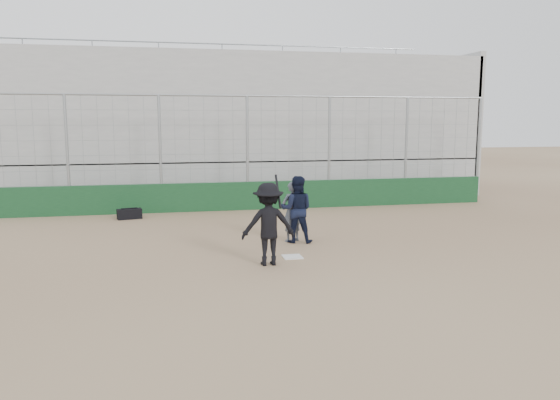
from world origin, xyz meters
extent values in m
plane|color=brown|center=(0.00, 0.00, 0.00)|extent=(90.00, 90.00, 0.00)
cube|color=white|center=(0.00, 0.00, 0.01)|extent=(0.44, 0.44, 0.02)
cube|color=#12391C|center=(0.00, 7.00, 0.50)|extent=(18.00, 0.25, 1.00)
cylinder|color=gray|center=(0.00, 7.00, 2.00)|extent=(0.10, 0.10, 4.00)
cylinder|color=gray|center=(9.00, 7.00, 2.00)|extent=(0.10, 0.10, 4.00)
cylinder|color=gray|center=(0.00, 7.00, 4.00)|extent=(18.00, 0.07, 0.07)
cube|color=#9C9C9C|center=(0.00, 11.95, 0.80)|extent=(20.00, 6.70, 1.60)
cube|color=#9C9C9C|center=(0.00, 11.95, 3.70)|extent=(20.00, 6.70, 4.20)
cube|color=#9C9C9C|center=(10.00, 11.95, 2.90)|extent=(0.25, 6.70, 6.10)
cylinder|color=gray|center=(0.00, 15.10, 6.80)|extent=(20.00, 0.06, 0.06)
imported|color=black|center=(-0.66, -0.50, 0.91)|extent=(1.19, 0.70, 1.82)
cylinder|color=black|center=(-0.41, -0.35, 1.61)|extent=(0.07, 0.57, 0.71)
imported|color=black|center=(0.46, 1.48, 0.57)|extent=(1.01, 0.89, 1.14)
sphere|color=maroon|center=(0.46, 1.48, 1.04)|extent=(0.28, 0.28, 0.28)
imported|color=#464D59|center=(0.37, 1.65, 0.72)|extent=(0.68, 0.57, 1.43)
cube|color=black|center=(-4.03, 5.92, 0.16)|extent=(0.82, 0.49, 0.33)
cylinder|color=black|center=(-4.03, 5.92, 0.35)|extent=(0.49, 0.15, 0.04)
camera|label=1|loc=(-2.82, -12.06, 3.18)|focal=35.00mm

